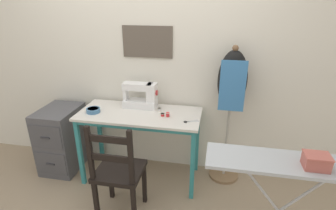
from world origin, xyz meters
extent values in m
plane|color=gray|center=(0.00, 0.00, 0.00)|extent=(14.00, 14.00, 0.00)
cube|color=silver|center=(0.00, 0.62, 1.27)|extent=(10.00, 0.05, 2.55)
cube|color=brown|center=(0.02, 0.58, 1.44)|extent=(0.52, 0.02, 0.32)
cube|color=silver|center=(0.00, 0.28, 0.76)|extent=(1.24, 0.55, 0.02)
cube|color=teal|center=(0.00, 0.04, 0.73)|extent=(1.16, 0.03, 0.04)
cube|color=teal|center=(-0.58, 0.04, 0.38)|extent=(0.04, 0.04, 0.75)
cube|color=teal|center=(0.58, 0.04, 0.38)|extent=(0.04, 0.04, 0.75)
cube|color=teal|center=(-0.58, 0.51, 0.38)|extent=(0.04, 0.04, 0.75)
cube|color=teal|center=(0.58, 0.51, 0.38)|extent=(0.04, 0.04, 0.75)
cube|color=white|center=(-0.03, 0.43, 0.82)|extent=(0.35, 0.16, 0.08)
cube|color=white|center=(0.10, 0.43, 0.95)|extent=(0.09, 0.14, 0.18)
cube|color=white|center=(-0.06, 0.43, 1.01)|extent=(0.30, 0.12, 0.07)
cube|color=white|center=(-0.19, 0.43, 0.91)|extent=(0.04, 0.09, 0.11)
cylinder|color=#B22D2D|center=(0.15, 0.43, 0.95)|extent=(0.02, 0.06, 0.06)
cylinder|color=#99999E|center=(0.10, 0.43, 1.05)|extent=(0.01, 0.01, 0.02)
cylinder|color=teal|center=(-0.46, 0.20, 0.80)|extent=(0.14, 0.14, 0.04)
cylinder|color=#243D54|center=(-0.46, 0.20, 0.82)|extent=(0.11, 0.11, 0.01)
cube|color=silver|center=(0.55, 0.19, 0.78)|extent=(0.11, 0.07, 0.00)
cube|color=silver|center=(0.56, 0.17, 0.78)|extent=(0.12, 0.04, 0.00)
torus|color=black|center=(0.49, 0.15, 0.78)|extent=(0.03, 0.03, 0.01)
torus|color=black|center=(0.48, 0.15, 0.78)|extent=(0.03, 0.03, 0.01)
cylinder|color=silver|center=(0.19, 0.36, 0.79)|extent=(0.04, 0.04, 0.03)
cylinder|color=beige|center=(0.19, 0.36, 0.81)|extent=(0.04, 0.04, 0.00)
cylinder|color=beige|center=(0.19, 0.36, 0.78)|extent=(0.04, 0.04, 0.00)
cylinder|color=red|center=(0.25, 0.24, 0.79)|extent=(0.03, 0.03, 0.03)
cylinder|color=beige|center=(0.25, 0.24, 0.80)|extent=(0.04, 0.04, 0.00)
cylinder|color=beige|center=(0.25, 0.24, 0.78)|extent=(0.04, 0.04, 0.00)
cylinder|color=red|center=(0.30, 0.24, 0.80)|extent=(0.03, 0.03, 0.04)
cylinder|color=beige|center=(0.30, 0.24, 0.82)|extent=(0.04, 0.04, 0.00)
cylinder|color=beige|center=(0.30, 0.24, 0.78)|extent=(0.04, 0.04, 0.00)
cube|color=black|center=(-0.03, -0.26, 0.45)|extent=(0.40, 0.38, 0.04)
cube|color=black|center=(-0.20, -0.10, 0.21)|extent=(0.04, 0.04, 0.43)
cube|color=black|center=(0.14, -0.10, 0.21)|extent=(0.04, 0.04, 0.43)
cube|color=black|center=(-0.20, -0.42, 0.21)|extent=(0.04, 0.04, 0.43)
cube|color=black|center=(0.14, -0.42, 0.21)|extent=(0.04, 0.04, 0.43)
cube|color=black|center=(-0.20, -0.42, 0.71)|extent=(0.04, 0.04, 0.48)
cube|color=black|center=(0.14, -0.42, 0.71)|extent=(0.04, 0.04, 0.48)
cube|color=black|center=(-0.03, -0.42, 0.85)|extent=(0.34, 0.02, 0.06)
cube|color=black|center=(-0.03, -0.42, 0.68)|extent=(0.34, 0.02, 0.06)
cube|color=#4C4C51|center=(-0.94, 0.29, 0.36)|extent=(0.39, 0.52, 0.73)
cube|color=#46464B|center=(-0.94, 0.03, 0.52)|extent=(0.36, 0.01, 0.26)
cube|color=#333338|center=(-0.94, 0.02, 0.52)|extent=(0.10, 0.01, 0.02)
cube|color=#46464B|center=(-0.94, 0.03, 0.20)|extent=(0.36, 0.01, 0.26)
cube|color=#333338|center=(-0.94, 0.02, 0.20)|extent=(0.10, 0.01, 0.02)
cylinder|color=#846647|center=(0.89, 0.46, 0.01)|extent=(0.32, 0.32, 0.03)
cylinder|color=#ADA89E|center=(0.89, 0.46, 0.47)|extent=(0.03, 0.03, 0.88)
ellipsoid|color=black|center=(0.89, 0.46, 1.12)|extent=(0.28, 0.20, 0.59)
sphere|color=brown|center=(0.89, 0.46, 1.42)|extent=(0.06, 0.06, 0.06)
cube|color=teal|center=(0.89, 0.35, 1.09)|extent=(0.24, 0.01, 0.49)
cube|color=#ADB2B7|center=(1.26, -0.44, 0.83)|extent=(1.09, 0.31, 0.02)
cube|color=#AD564C|center=(1.41, -0.48, 0.88)|extent=(0.15, 0.12, 0.09)
cube|color=#BE5F54|center=(1.41, -0.48, 0.93)|extent=(0.16, 0.12, 0.01)
camera|label=1|loc=(0.75, -2.05, 1.85)|focal=28.00mm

